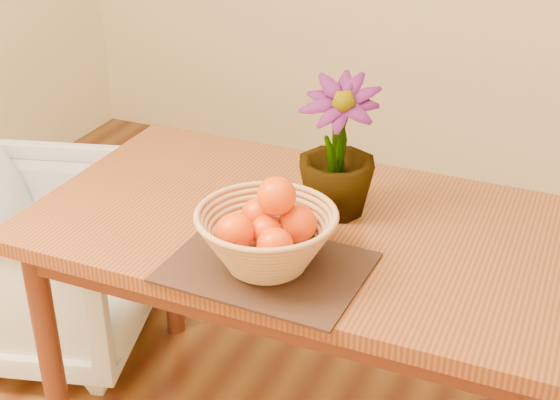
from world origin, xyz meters
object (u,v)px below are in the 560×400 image
at_px(armchair, 44,253).
at_px(table, 306,249).
at_px(wicker_basket, 267,241).
at_px(potted_plant, 337,148).

bearing_deg(armchair, table, -112.56).
bearing_deg(armchair, wicker_basket, -126.00).
relative_size(table, potted_plant, 3.88).
bearing_deg(potted_plant, table, -129.05).
xyz_separation_m(wicker_basket, potted_plant, (0.05, 0.32, 0.11)).
distance_m(wicker_basket, potted_plant, 0.34).
relative_size(wicker_basket, armchair, 0.47).
xyz_separation_m(wicker_basket, armchair, (-0.99, 0.37, -0.48)).
xyz_separation_m(table, wicker_basket, (-0.00, -0.25, 0.16)).
distance_m(table, wicker_basket, 0.29).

